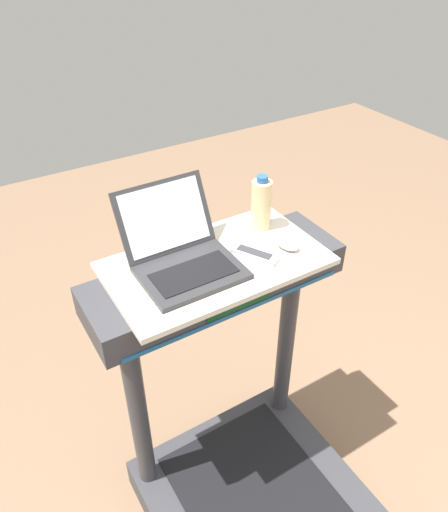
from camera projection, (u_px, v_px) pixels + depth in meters
The scene contains 5 objects.
desk_board at pixel (216, 263), 1.63m from camera, with size 0.72×0.41×0.02m, color beige.
laptop at pixel (182, 254), 1.58m from camera, with size 0.32×0.35×0.23m.
computer_mouse at pixel (287, 243), 1.68m from camera, with size 0.06×0.10×0.03m, color #B2B2B7.
water_bottle at pixel (261, 204), 1.74m from camera, with size 0.07×0.07×0.20m.
tv_remote at pixel (254, 254), 1.64m from camera, with size 0.12×0.16×0.02m.
Camera 1 is at (-0.66, -0.43, 2.10)m, focal length 34.65 mm.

